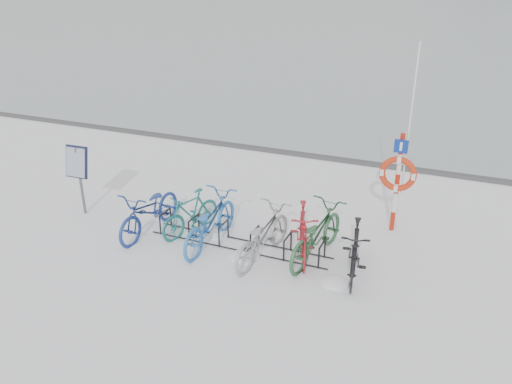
# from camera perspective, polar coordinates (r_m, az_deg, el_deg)

# --- Properties ---
(ground) EXTENTS (900.00, 900.00, 0.00)m
(ground) POSITION_cam_1_polar(r_m,az_deg,el_deg) (10.64, -1.94, -6.11)
(ground) COLOR white
(ground) RESTS_ON ground
(quay_edge) EXTENTS (400.00, 0.25, 0.10)m
(quay_edge) POSITION_cam_1_polar(r_m,az_deg,el_deg) (15.69, 7.05, 4.03)
(quay_edge) COLOR #3F3F42
(quay_edge) RESTS_ON ground
(bike_rack) EXTENTS (4.00, 0.48, 0.46)m
(bike_rack) POSITION_cam_1_polar(r_m,az_deg,el_deg) (10.55, -1.96, -5.26)
(bike_rack) COLOR black
(bike_rack) RESTS_ON ground
(info_board) EXTENTS (0.57, 0.24, 1.69)m
(info_board) POSITION_cam_1_polar(r_m,az_deg,el_deg) (12.21, -19.74, 2.83)
(info_board) COLOR #595B5E
(info_board) RESTS_ON ground
(lifebuoy_station) EXTENTS (0.79, 0.22, 4.09)m
(lifebuoy_station) POSITION_cam_1_polar(r_m,az_deg,el_deg) (11.05, 15.93, 2.01)
(lifebuoy_station) COLOR #AB1F0D
(lifebuoy_station) RESTS_ON ground
(bike_0) EXTENTS (0.81, 2.11, 1.09)m
(bike_0) POSITION_cam_1_polar(r_m,az_deg,el_deg) (11.18, -12.04, -1.94)
(bike_0) COLOR navy
(bike_0) RESTS_ON ground
(bike_1) EXTENTS (0.94, 1.71, 0.99)m
(bike_1) POSITION_cam_1_polar(r_m,az_deg,el_deg) (11.04, -7.48, -2.25)
(bike_1) COLOR #1C6E6B
(bike_1) RESTS_ON ground
(bike_2) EXTENTS (0.79, 2.16, 1.12)m
(bike_2) POSITION_cam_1_polar(r_m,az_deg,el_deg) (10.49, -5.33, -3.17)
(bike_2) COLOR #2B6DBC
(bike_2) RESTS_ON ground
(bike_3) EXTENTS (0.98, 2.14, 1.08)m
(bike_3) POSITION_cam_1_polar(r_m,az_deg,el_deg) (9.95, 0.72, -4.77)
(bike_3) COLOR #9A9CA0
(bike_3) RESTS_ON ground
(bike_4) EXTENTS (1.12, 1.90, 1.10)m
(bike_4) POSITION_cam_1_polar(r_m,az_deg,el_deg) (10.07, 5.39, -4.47)
(bike_4) COLOR maroon
(bike_4) RESTS_ON ground
(bike_5) EXTENTS (1.11, 2.23, 1.12)m
(bike_5) POSITION_cam_1_polar(r_m,az_deg,el_deg) (10.04, 6.89, -4.58)
(bike_5) COLOR #2B5B37
(bike_5) RESTS_ON ground
(bike_6) EXTENTS (0.78, 1.85, 1.08)m
(bike_6) POSITION_cam_1_polar(r_m,az_deg,el_deg) (9.60, 11.25, -6.44)
(bike_6) COLOR black
(bike_6) RESTS_ON ground
(snow_drifts) EXTENTS (3.33, 1.68, 0.21)m
(snow_drifts) POSITION_cam_1_polar(r_m,az_deg,el_deg) (10.23, 1.90, -7.40)
(snow_drifts) COLOR white
(snow_drifts) RESTS_ON ground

